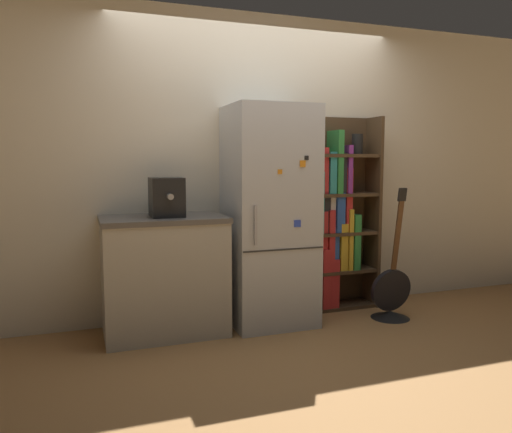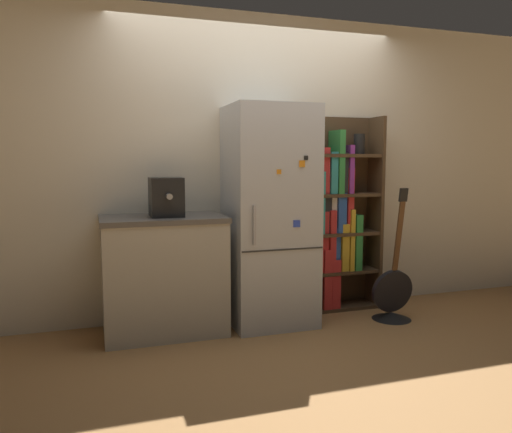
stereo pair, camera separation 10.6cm
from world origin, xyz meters
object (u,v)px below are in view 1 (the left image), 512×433
(espresso_machine, at_px, (167,197))
(guitar, at_px, (391,299))
(bookshelf, at_px, (332,221))
(refrigerator, at_px, (269,216))

(espresso_machine, distance_m, guitar, 2.09)
(espresso_machine, relative_size, guitar, 0.27)
(espresso_machine, xyz_separation_m, guitar, (1.87, -0.25, -0.91))
(bookshelf, bearing_deg, refrigerator, -164.62)
(refrigerator, relative_size, espresso_machine, 5.78)
(refrigerator, height_order, bookshelf, refrigerator)
(espresso_machine, bearing_deg, bookshelf, 7.36)
(refrigerator, relative_size, bookshelf, 1.03)
(refrigerator, xyz_separation_m, bookshelf, (0.69, 0.19, -0.09))
(refrigerator, bearing_deg, bookshelf, 15.38)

